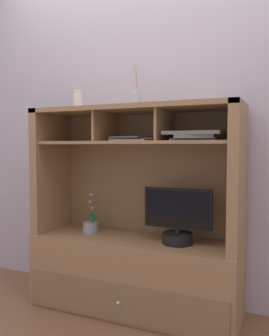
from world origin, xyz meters
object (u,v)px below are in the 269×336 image
potted_orchid (91,226)px  media_console (135,246)px  magazine_stack_left (195,136)px  tv_monitor (178,221)px  diffuser_bottle (136,99)px  ceramic_vase (78,100)px  magazine_stack_centre (133,139)px

potted_orchid → media_console: bearing=-3.4°
potted_orchid → magazine_stack_left: (0.75, -0.05, 0.62)m
tv_monitor → potted_orchid: bearing=175.6°
magazine_stack_left → diffuser_bottle: 0.47m
media_console → ceramic_vase: (-0.44, 0.01, 0.98)m
magazine_stack_centre → diffuser_bottle: size_ratio=1.14×
potted_orchid → magazine_stack_left: bearing=-4.1°
magazine_stack_left → magazine_stack_centre: size_ratio=1.10×
tv_monitor → magazine_stack_centre: magazine_stack_centre is taller
media_console → diffuser_bottle: (0.00, 0.02, 0.96)m
media_console → magazine_stack_left: (0.40, -0.03, 0.72)m
tv_monitor → ceramic_vase: bearing=176.9°
media_console → magazine_stack_left: size_ratio=4.02×
magazine_stack_left → tv_monitor: bearing=177.6°
magazine_stack_left → magazine_stack_centre: bearing=173.0°
potted_orchid → magazine_stack_centre: 0.69m
magazine_stack_centre → ceramic_vase: size_ratio=2.32×
media_console → magazine_stack_left: 0.83m
ceramic_vase → media_console: bearing=-1.5°
magazine_stack_left → diffuser_bottle: (-0.40, 0.05, 0.24)m
magazine_stack_left → magazine_stack_centre: 0.43m
media_console → magazine_stack_centre: bearing=136.4°
potted_orchid → ceramic_vase: bearing=-174.3°
ceramic_vase → diffuser_bottle: bearing=0.8°
magazine_stack_left → potted_orchid: bearing=175.9°
potted_orchid → ceramic_vase: ceramic_vase is taller
magazine_stack_left → ceramic_vase: (-0.85, 0.05, 0.26)m
potted_orchid → magazine_stack_centre: bearing=-0.3°
tv_monitor → magazine_stack_left: magazine_stack_left is taller
magazine_stack_centre → ceramic_vase: ceramic_vase is taller
diffuser_bottle → potted_orchid: bearing=179.5°
media_console → potted_orchid: media_console is taller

